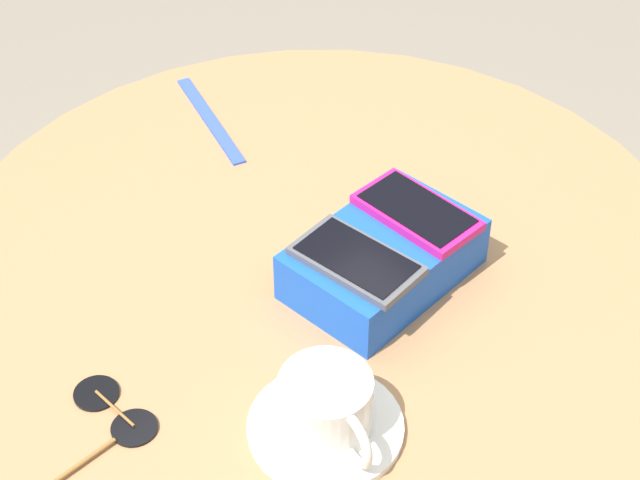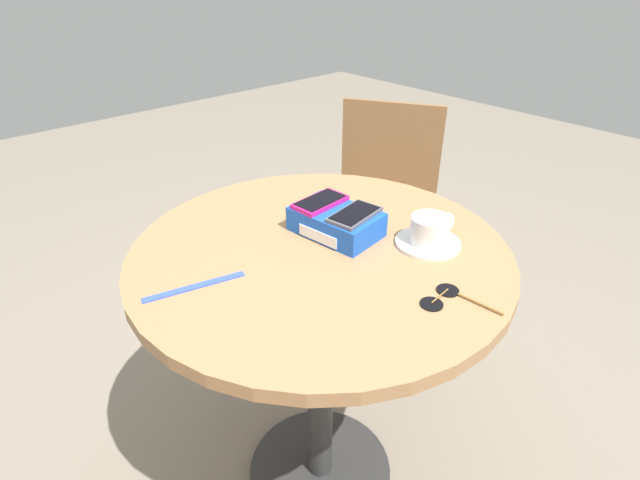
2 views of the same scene
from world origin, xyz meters
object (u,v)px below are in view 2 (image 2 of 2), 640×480
Objects in this scene: phone_gray at (355,214)px; lanyard_strap at (195,287)px; round_table at (320,304)px; chair_far_side at (380,220)px; saucer at (428,243)px; coffee_cup at (430,229)px; sunglasses at (444,298)px; phone_box at (336,222)px; phone_magenta at (320,202)px.

phone_gray is 0.68× the size of lanyard_strap.
round_table is 0.78m from chair_far_side.
coffee_cup is at bearing 81.07° from saucer.
lanyard_strap is 0.23× the size of chair_far_side.
sunglasses is (0.14, -0.14, -0.00)m from saucer.
lanyard_strap is 1.49× the size of sunglasses.
coffee_cup is at bearing 51.56° from round_table.
coffee_cup reaches higher than phone_box.
sunglasses is (0.30, 0.05, 0.16)m from round_table.
phone_gray is 1.17× the size of coffee_cup.
phone_gray is (0.05, 0.01, 0.03)m from phone_box.
saucer is at bearing 135.99° from sunglasses.
phone_box reaches higher than round_table.
lanyard_strap is at bearing -86.60° from phone_magenta.
saucer is at bearing 51.25° from round_table.
phone_box is at bearing -58.50° from chair_far_side.
phone_magenta is at bearing -151.62° from coffee_cup.
phone_magenta is 0.93× the size of saucer.
round_table is 0.24m from phone_magenta.
lanyard_strap is (-0.21, -0.47, -0.04)m from coffee_cup.
phone_box is 0.32m from sunglasses.
sunglasses is at bearing -4.20° from phone_box.
coffee_cup is at bearing 39.79° from phone_gray.
coffee_cup is (0.15, 0.19, 0.20)m from round_table.
sunglasses is (0.32, -0.02, -0.03)m from phone_box.
phone_magenta is 0.67× the size of lanyard_strap.
coffee_cup is 0.79m from chair_far_side.
phone_gray reaches higher than lanyard_strap.
round_table is at bearing -70.83° from phone_box.
phone_box reaches higher than sunglasses.
chair_far_side reaches higher than coffee_cup.
phone_box is 0.21m from saucer.
chair_far_side is at bearing 117.63° from phone_magenta.
sunglasses is at bearing -7.16° from phone_gray.
saucer is (0.18, 0.12, -0.02)m from phone_box.
phone_magenta is at bearing -152.09° from saucer.
chair_far_side is (-0.53, 0.47, -0.32)m from saucer.
phone_magenta is 0.10m from phone_gray.
chair_far_side is at bearing 125.30° from phone_gray.
chair_far_side reaches higher than lanyard_strap.
phone_magenta is at bearing 177.00° from sunglasses.
phone_magenta is at bearing 93.40° from lanyard_strap.
lanyard_strap is at bearing -94.65° from phone_box.
lanyard_strap is at bearing -113.52° from coffee_cup.
round_table is 7.19× the size of coffee_cup.
coffee_cup is 0.52m from lanyard_strap.
phone_gray is at bearing 12.61° from phone_box.
sunglasses is 0.97m from chair_far_side.
phone_box is at bearing -146.24° from coffee_cup.
phone_gray is 0.80m from chair_far_side.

